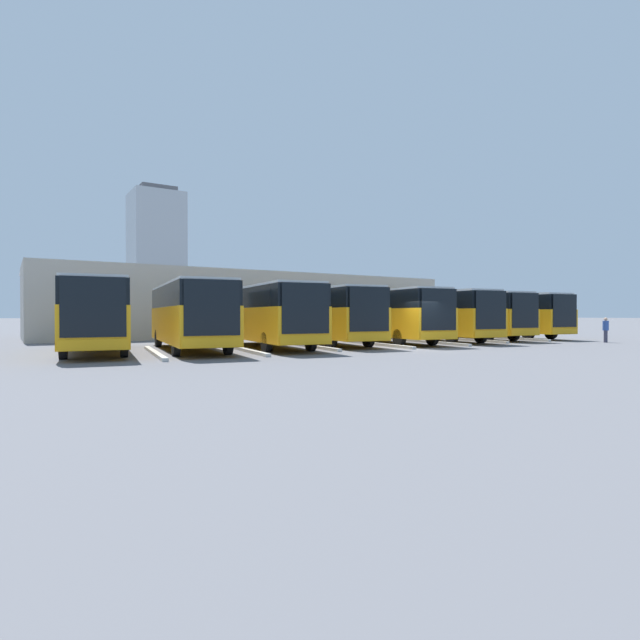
# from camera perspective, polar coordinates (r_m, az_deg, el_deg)

# --- Properties ---
(ground_plane) EXTENTS (600.00, 600.00, 0.00)m
(ground_plane) POSITION_cam_1_polar(r_m,az_deg,el_deg) (26.75, 11.18, -3.24)
(ground_plane) COLOR #5B5B60
(bus_0) EXTENTS (4.12, 11.38, 3.32)m
(bus_0) POSITION_cam_1_polar(r_m,az_deg,el_deg) (41.75, 20.35, 0.65)
(bus_0) COLOR orange
(bus_0) RESTS_ON ground_plane
(curb_divider_0) EXTENTS (1.38, 7.95, 0.15)m
(curb_divider_0) POSITION_cam_1_polar(r_m,az_deg,el_deg) (39.11, 20.37, -1.95)
(curb_divider_0) COLOR #B2B2AD
(curb_divider_0) RESTS_ON ground_plane
(bus_1) EXTENTS (4.12, 11.38, 3.32)m
(bus_1) POSITION_cam_1_polar(r_m,az_deg,el_deg) (38.52, 16.44, 0.67)
(bus_1) COLOR orange
(bus_1) RESTS_ON ground_plane
(curb_divider_1) EXTENTS (1.38, 7.95, 0.15)m
(curb_divider_1) POSITION_cam_1_polar(r_m,az_deg,el_deg) (35.89, 16.18, -2.16)
(curb_divider_1) COLOR #B2B2AD
(curb_divider_1) RESTS_ON ground_plane
(bus_2) EXTENTS (4.12, 11.38, 3.32)m
(bus_2) POSITION_cam_1_polar(r_m,az_deg,el_deg) (34.93, 12.76, 0.69)
(bus_2) COLOR orange
(bus_2) RESTS_ON ground_plane
(curb_divider_2) EXTENTS (1.38, 7.95, 0.15)m
(curb_divider_2) POSITION_cam_1_polar(r_m,az_deg,el_deg) (32.32, 12.16, -2.45)
(curb_divider_2) COLOR #B2B2AD
(curb_divider_2) RESTS_ON ground_plane
(bus_3) EXTENTS (4.12, 11.38, 3.32)m
(bus_3) POSITION_cam_1_polar(r_m,az_deg,el_deg) (32.07, 7.42, 0.71)
(bus_3) COLOR orange
(bus_3) RESTS_ON ground_plane
(curb_divider_3) EXTENTS (1.38, 7.95, 0.15)m
(curb_divider_3) POSITION_cam_1_polar(r_m,az_deg,el_deg) (29.51, 6.29, -2.73)
(curb_divider_3) COLOR #B2B2AD
(curb_divider_3) RESTS_ON ground_plane
(bus_4) EXTENTS (4.12, 11.38, 3.32)m
(bus_4) POSITION_cam_1_polar(r_m,az_deg,el_deg) (30.06, 0.45, 0.72)
(bus_4) COLOR orange
(bus_4) RESTS_ON ground_plane
(curb_divider_4) EXTENTS (1.38, 7.95, 0.15)m
(curb_divider_4) POSITION_cam_1_polar(r_m,az_deg,el_deg) (27.60, -1.41, -2.96)
(curb_divider_4) COLOR #B2B2AD
(curb_divider_4) RESTS_ON ground_plane
(bus_5) EXTENTS (4.12, 11.38, 3.32)m
(bus_5) POSITION_cam_1_polar(r_m,az_deg,el_deg) (27.21, -6.07, 0.74)
(bus_5) COLOR orange
(bus_5) RESTS_ON ground_plane
(curb_divider_5) EXTENTS (1.38, 7.95, 0.15)m
(curb_divider_5) POSITION_cam_1_polar(r_m,az_deg,el_deg) (24.89, -8.77, -3.35)
(curb_divider_5) COLOR #B2B2AD
(curb_divider_5) RESTS_ON ground_plane
(bus_6) EXTENTS (4.12, 11.38, 3.32)m
(bus_6) POSITION_cam_1_polar(r_m,az_deg,el_deg) (25.78, -14.71, 0.73)
(bus_6) COLOR orange
(bus_6) RESTS_ON ground_plane
(curb_divider_6) EXTENTS (1.38, 7.95, 0.15)m
(curb_divider_6) POSITION_cam_1_polar(r_m,az_deg,el_deg) (23.69, -18.38, -3.57)
(curb_divider_6) COLOR #B2B2AD
(curb_divider_6) RESTS_ON ground_plane
(bus_7) EXTENTS (4.12, 11.38, 3.32)m
(bus_7) POSITION_cam_1_polar(r_m,az_deg,el_deg) (25.75, -24.35, 0.70)
(bus_7) COLOR orange
(bus_7) RESTS_ON ground_plane
(pedestrian) EXTENTS (0.44, 0.44, 1.61)m
(pedestrian) POSITION_cam_1_polar(r_m,az_deg,el_deg) (37.07, 29.85, -0.90)
(pedestrian) COLOR #38384C
(pedestrian) RESTS_ON ground_plane
(station_building) EXTENTS (34.89, 11.61, 5.31)m
(station_building) POSITION_cam_1_polar(r_m,az_deg,el_deg) (43.96, -7.55, 1.77)
(station_building) COLOR #A8A399
(station_building) RESTS_ON ground_plane
(office_tower) EXTENTS (20.86, 20.86, 56.32)m
(office_tower) POSITION_cam_1_polar(r_m,az_deg,el_deg) (227.07, -18.21, 7.07)
(office_tower) COLOR #ADB2B7
(office_tower) RESTS_ON ground_plane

